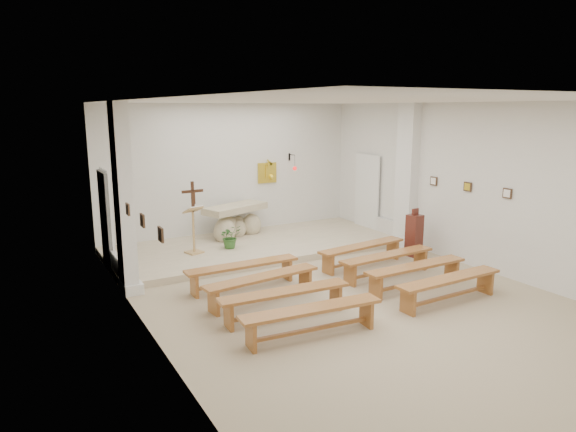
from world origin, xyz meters
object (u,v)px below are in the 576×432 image
bench_left_third (285,297)px  bench_left_fourth (312,315)px  lectern (194,230)px  bench_right_front (362,250)px  bench_right_second (387,260)px  donation_pedestal (414,235)px  bench_left_second (262,282)px  bench_right_fourth (449,284)px  bench_left_front (243,270)px  crucifix_stand (193,212)px  bench_right_third (416,271)px  altar (235,223)px

bench_left_third → bench_left_fourth: (0.00, -0.83, 0.00)m
lectern → bench_left_fourth: lectern is taller
bench_right_front → bench_right_second: bearing=-97.1°
lectern → bench_right_second: size_ratio=0.49×
donation_pedestal → bench_left_fourth: 5.04m
bench_right_front → bench_right_second: same height
bench_left_second → bench_right_fourth: (2.84, -1.67, 0.00)m
bench_left_front → bench_right_fourth: size_ratio=1.00×
bench_left_front → crucifix_stand: bearing=93.9°
donation_pedestal → bench_right_second: bearing=-158.6°
bench_right_front → bench_right_second: size_ratio=1.00×
bench_left_front → bench_right_fourth: (2.84, -2.50, 0.00)m
lectern → donation_pedestal: (4.55, -2.20, -0.20)m
bench_left_third → bench_right_fourth: size_ratio=1.00×
crucifix_stand → donation_pedestal: (4.52, -2.25, -0.60)m
bench_right_second → bench_right_third: bearing=-93.6°
altar → crucifix_stand: crucifix_stand is taller
altar → bench_right_fourth: size_ratio=0.82×
crucifix_stand → bench_left_fourth: bearing=-89.6°
bench_right_front → bench_right_second: (0.00, -0.83, 0.00)m
crucifix_stand → bench_right_second: 4.40m
donation_pedestal → altar: bearing=125.7°
bench_left_fourth → altar: bearing=82.3°
bench_right_third → crucifix_stand: bearing=126.3°
crucifix_stand → bench_left_front: crucifix_stand is taller
bench_left_front → bench_left_third: 1.67m
bench_left_fourth → bench_left_second: bearing=94.6°
bench_left_front → bench_left_second: same height
bench_right_second → bench_right_fourth: (0.00, -1.67, 0.00)m
donation_pedestal → bench_left_third: size_ratio=0.50×
bench_left_fourth → bench_right_front: bearing=45.9°
crucifix_stand → bench_left_second: 3.21m
bench_right_front → bench_left_second: bearing=-170.7°
bench_right_front → bench_left_fourth: size_ratio=1.00×
bench_right_third → bench_right_fourth: bearing=-91.0°
lectern → bench_left_third: bearing=-103.9°
bench_right_second → bench_right_third: 0.83m
bench_left_third → bench_left_second: bearing=93.2°
lectern → bench_left_second: lectern is taller
lectern → bench_left_front: lectern is taller
bench_right_fourth → bench_right_front: bearing=88.3°
donation_pedestal → bench_right_fourth: 2.96m
donation_pedestal → bench_left_fourth: size_ratio=0.50×
bench_right_second → bench_right_fourth: same height
lectern → bench_left_fourth: 4.75m
donation_pedestal → bench_left_front: (-4.35, -0.04, -0.14)m
bench_left_third → bench_left_fourth: bearing=-86.8°
bench_left_second → bench_left_third: (-0.00, -0.83, 0.00)m
bench_left_third → bench_right_front: bearing=33.6°
bench_right_third → bench_right_fourth: same height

